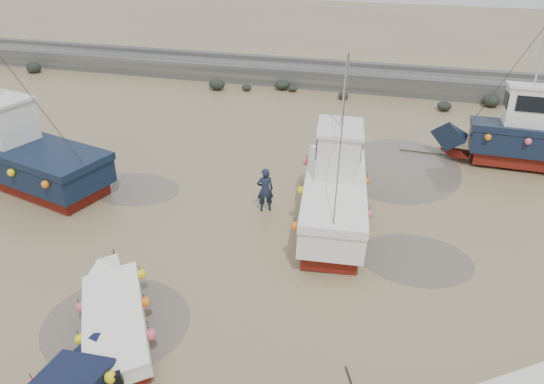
% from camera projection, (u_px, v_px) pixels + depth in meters
% --- Properties ---
extents(ground, '(120.00, 120.00, 0.00)m').
position_uv_depth(ground, '(277.00, 297.00, 16.07)').
color(ground, '#8E7C56').
rests_on(ground, ground).
extents(seawall, '(60.00, 4.92, 1.50)m').
position_uv_depth(seawall, '(364.00, 80.00, 34.50)').
color(seawall, '#5E5E59').
rests_on(seawall, ground).
extents(puddle_a, '(4.21, 4.21, 0.01)m').
position_uv_depth(puddle_a, '(116.00, 322.00, 15.07)').
color(puddle_a, '#5E564C').
rests_on(puddle_a, ground).
extents(puddle_b, '(3.83, 3.83, 0.01)m').
position_uv_depth(puddle_b, '(415.00, 259.00, 17.81)').
color(puddle_b, '#5E564C').
rests_on(puddle_b, ground).
extents(puddle_c, '(4.10, 4.10, 0.01)m').
position_uv_depth(puddle_c, '(133.00, 189.00, 22.34)').
color(puddle_c, '#5E564C').
rests_on(puddle_c, ground).
extents(puddle_d, '(5.50, 5.50, 0.01)m').
position_uv_depth(puddle_d, '(399.00, 168.00, 24.14)').
color(puddle_d, '#5E564C').
rests_on(puddle_d, ground).
extents(dinghy_0, '(4.23, 5.97, 1.43)m').
position_uv_depth(dinghy_0, '(118.00, 313.00, 14.61)').
color(dinghy_0, maroon).
rests_on(dinghy_0, ground).
extents(cabin_boat_0, '(10.70, 4.87, 6.22)m').
position_uv_depth(cabin_boat_0, '(17.00, 153.00, 22.32)').
color(cabin_boat_0, maroon).
rests_on(cabin_boat_0, ground).
extents(cabin_boat_1, '(3.19, 9.50, 6.22)m').
position_uv_depth(cabin_boat_1, '(333.00, 187.00, 19.54)').
color(cabin_boat_1, maroon).
rests_on(cabin_boat_1, ground).
extents(cabin_boat_2, '(9.40, 2.91, 6.22)m').
position_uv_depth(cabin_boat_2, '(530.00, 137.00, 23.77)').
color(cabin_boat_2, maroon).
rests_on(cabin_boat_2, ground).
extents(person, '(0.77, 0.67, 1.79)m').
position_uv_depth(person, '(265.00, 210.00, 20.75)').
color(person, '#182135').
rests_on(person, ground).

